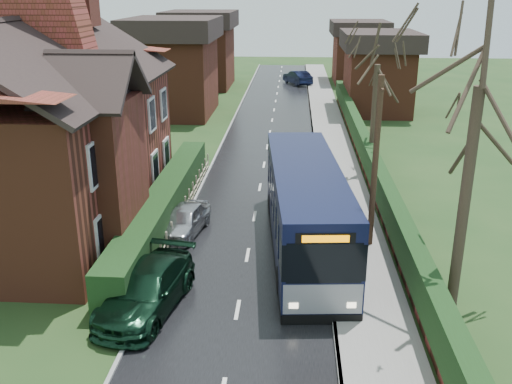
# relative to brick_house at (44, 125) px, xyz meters

# --- Properties ---
(ground) EXTENTS (140.00, 140.00, 0.00)m
(ground) POSITION_rel_brick_house_xyz_m (8.73, -4.78, -4.38)
(ground) COLOR #2E451D
(ground) RESTS_ON ground
(road) EXTENTS (6.00, 100.00, 0.02)m
(road) POSITION_rel_brick_house_xyz_m (8.73, 5.22, -4.37)
(road) COLOR black
(road) RESTS_ON ground
(pavement) EXTENTS (2.50, 100.00, 0.14)m
(pavement) POSITION_rel_brick_house_xyz_m (12.98, 5.22, -4.31)
(pavement) COLOR slate
(pavement) RESTS_ON ground
(kerb_right) EXTENTS (0.12, 100.00, 0.14)m
(kerb_right) POSITION_rel_brick_house_xyz_m (11.78, 5.22, -4.31)
(kerb_right) COLOR gray
(kerb_right) RESTS_ON ground
(kerb_left) EXTENTS (0.12, 100.00, 0.10)m
(kerb_left) POSITION_rel_brick_house_xyz_m (5.68, 5.22, -4.33)
(kerb_left) COLOR gray
(kerb_left) RESTS_ON ground
(front_hedge) EXTENTS (1.20, 16.00, 1.60)m
(front_hedge) POSITION_rel_brick_house_xyz_m (4.83, 0.22, -3.58)
(front_hedge) COLOR black
(front_hedge) RESTS_ON ground
(picket_fence) EXTENTS (0.10, 16.00, 0.90)m
(picket_fence) POSITION_rel_brick_house_xyz_m (5.58, 0.22, -3.93)
(picket_fence) COLOR tan
(picket_fence) RESTS_ON ground
(right_wall_hedge) EXTENTS (0.60, 50.00, 1.80)m
(right_wall_hedge) POSITION_rel_brick_house_xyz_m (14.53, 5.22, -3.36)
(right_wall_hedge) COLOR brown
(right_wall_hedge) RESTS_ON ground
(brick_house) EXTENTS (9.30, 14.60, 10.30)m
(brick_house) POSITION_rel_brick_house_xyz_m (0.00, 0.00, 0.00)
(brick_house) COLOR brown
(brick_house) RESTS_ON ground
(bus) EXTENTS (3.46, 11.27, 3.37)m
(bus) POSITION_rel_brick_house_xyz_m (10.94, -1.99, -2.70)
(bus) COLOR black
(bus) RESTS_ON ground
(car_silver) EXTENTS (2.02, 3.81, 1.23)m
(car_silver) POSITION_rel_brick_house_xyz_m (5.93, -0.85, -3.76)
(car_silver) COLOR #B7B8BD
(car_silver) RESTS_ON ground
(car_green) EXTENTS (2.82, 5.17, 1.42)m
(car_green) POSITION_rel_brick_house_xyz_m (5.83, -6.89, -3.66)
(car_green) COLOR black
(car_green) RESTS_ON ground
(car_distant) EXTENTS (3.30, 4.73, 1.48)m
(car_distant) POSITION_rel_brick_house_xyz_m (10.73, 39.20, -3.64)
(car_distant) COLOR black
(car_distant) RESTS_ON ground
(bus_stop_sign) EXTENTS (0.14, 0.38, 2.52)m
(bus_stop_sign) POSITION_rel_brick_house_xyz_m (11.93, -4.84, -2.71)
(bus_stop_sign) COLOR slate
(bus_stop_sign) RESTS_ON ground
(telegraph_pole) EXTENTS (0.23, 0.88, 6.82)m
(telegraph_pole) POSITION_rel_brick_house_xyz_m (13.53, -1.66, -0.92)
(telegraph_pole) COLOR #322116
(telegraph_pole) RESTS_ON ground
(tree_right_near) EXTENTS (4.74, 4.74, 10.24)m
(tree_right_near) POSITION_rel_brick_house_xyz_m (15.63, -6.14, 3.27)
(tree_right_near) COLOR #36291F
(tree_right_near) RESTS_ON ground
(tree_right_far) EXTENTS (4.43, 4.43, 8.57)m
(tree_right_far) POSITION_rel_brick_house_xyz_m (14.73, 8.06, 2.02)
(tree_right_far) COLOR #342A1F
(tree_right_far) RESTS_ON ground
(tree_house_side) EXTENTS (4.02, 4.02, 9.14)m
(tree_house_side) POSITION_rel_brick_house_xyz_m (-1.81, 10.87, 2.45)
(tree_house_side) COLOR #31281D
(tree_house_side) RESTS_ON ground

